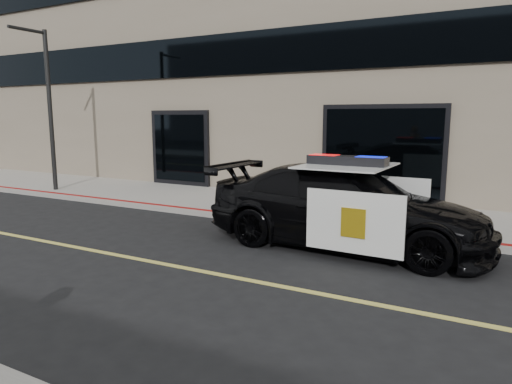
% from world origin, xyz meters
% --- Properties ---
extents(ground, '(120.00, 120.00, 0.00)m').
position_xyz_m(ground, '(0.00, 0.00, 0.00)').
color(ground, black).
rests_on(ground, ground).
extents(sidewalk_n, '(60.00, 3.50, 0.15)m').
position_xyz_m(sidewalk_n, '(0.00, 5.25, 0.07)').
color(sidewalk_n, gray).
rests_on(sidewalk_n, ground).
extents(building_n, '(60.00, 7.00, 12.00)m').
position_xyz_m(building_n, '(0.00, 10.50, 6.00)').
color(building_n, '#756856').
rests_on(building_n, ground).
extents(police_car, '(2.68, 5.60, 1.79)m').
position_xyz_m(police_car, '(-0.66, 2.57, 0.80)').
color(police_car, black).
rests_on(police_car, ground).
extents(fire_hydrant, '(0.33, 0.46, 0.74)m').
position_xyz_m(fire_hydrant, '(-4.23, 4.24, 0.50)').
color(fire_hydrant, beige).
rests_on(fire_hydrant, sidewalk_n).
extents(street_light, '(0.14, 1.29, 5.08)m').
position_xyz_m(street_light, '(-10.99, 4.02, 2.95)').
color(street_light, black).
rests_on(street_light, sidewalk_n).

